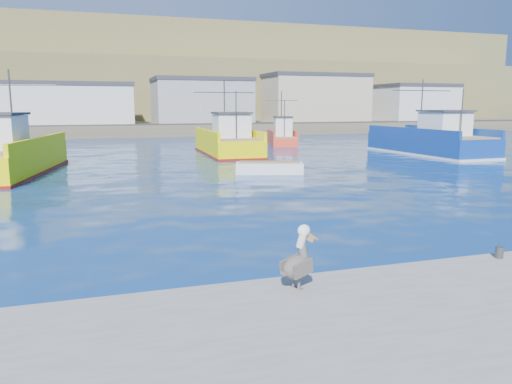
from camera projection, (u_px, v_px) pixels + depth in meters
ground at (332, 251)px, 15.06m from camera, size 260.00×260.00×0.00m
dock_bollards at (419, 261)px, 11.94m from camera, size 36.20×0.20×0.30m
far_shore at (122, 85)px, 115.92m from camera, size 200.00×81.00×24.00m
trawler_yellow_a at (7, 157)px, 31.61m from camera, size 6.54×13.54×6.73m
trawler_yellow_b at (228, 142)px, 44.78m from camera, size 5.64×12.06×6.59m
trawler_blue at (431, 141)px, 44.91m from camera, size 6.37×13.38×6.76m
boat_orange at (282, 136)px, 55.65m from camera, size 4.22×7.44×5.91m
skiff_mid at (269, 169)px, 32.19m from camera, size 4.55×2.77×0.94m
pelican at (298, 262)px, 10.52m from camera, size 1.08×0.70×1.36m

